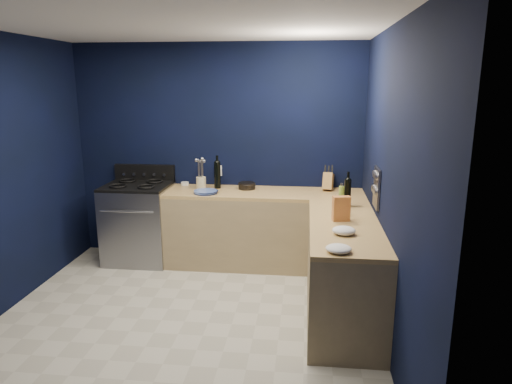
# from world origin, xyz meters

# --- Properties ---
(floor) EXTENTS (3.50, 3.50, 0.02)m
(floor) POSITION_xyz_m (0.00, 0.00, -0.01)
(floor) COLOR #AFAB9A
(floor) RESTS_ON ground
(ceiling) EXTENTS (3.50, 3.50, 0.02)m
(ceiling) POSITION_xyz_m (0.00, 0.00, 2.61)
(ceiling) COLOR silver
(ceiling) RESTS_ON ground
(wall_back) EXTENTS (3.50, 0.02, 2.60)m
(wall_back) POSITION_xyz_m (0.00, 1.76, 1.30)
(wall_back) COLOR black
(wall_back) RESTS_ON ground
(wall_right) EXTENTS (0.02, 3.50, 2.60)m
(wall_right) POSITION_xyz_m (1.76, 0.00, 1.30)
(wall_right) COLOR black
(wall_right) RESTS_ON ground
(wall_front) EXTENTS (3.50, 0.02, 2.60)m
(wall_front) POSITION_xyz_m (0.00, -1.76, 1.30)
(wall_front) COLOR black
(wall_front) RESTS_ON ground
(cab_back) EXTENTS (2.30, 0.63, 0.86)m
(cab_back) POSITION_xyz_m (0.60, 1.44, 0.43)
(cab_back) COLOR #9B855C
(cab_back) RESTS_ON floor
(top_back) EXTENTS (2.30, 0.63, 0.04)m
(top_back) POSITION_xyz_m (0.60, 1.44, 0.88)
(top_back) COLOR olive
(top_back) RESTS_ON cab_back
(cab_right) EXTENTS (0.63, 1.67, 0.86)m
(cab_right) POSITION_xyz_m (1.44, 0.29, 0.43)
(cab_right) COLOR #9B855C
(cab_right) RESTS_ON floor
(top_right) EXTENTS (0.63, 1.67, 0.04)m
(top_right) POSITION_xyz_m (1.44, 0.29, 0.88)
(top_right) COLOR olive
(top_right) RESTS_ON cab_right
(gas_range) EXTENTS (0.76, 0.66, 0.92)m
(gas_range) POSITION_xyz_m (-0.93, 1.42, 0.46)
(gas_range) COLOR gray
(gas_range) RESTS_ON floor
(oven_door) EXTENTS (0.59, 0.02, 0.42)m
(oven_door) POSITION_xyz_m (-0.93, 1.10, 0.45)
(oven_door) COLOR black
(oven_door) RESTS_ON gas_range
(cooktop) EXTENTS (0.76, 0.66, 0.03)m
(cooktop) POSITION_xyz_m (-0.93, 1.42, 0.94)
(cooktop) COLOR black
(cooktop) RESTS_ON gas_range
(backguard) EXTENTS (0.76, 0.06, 0.20)m
(backguard) POSITION_xyz_m (-0.93, 1.72, 1.04)
(backguard) COLOR black
(backguard) RESTS_ON gas_range
(spice_panel) EXTENTS (0.02, 0.28, 0.38)m
(spice_panel) POSITION_xyz_m (1.74, 0.55, 1.18)
(spice_panel) COLOR gray
(spice_panel) RESTS_ON wall_right
(wall_outlet) EXTENTS (0.09, 0.02, 0.13)m
(wall_outlet) POSITION_xyz_m (0.00, 1.74, 1.08)
(wall_outlet) COLOR white
(wall_outlet) RESTS_ON wall_back
(plate_stack) EXTENTS (0.29, 0.29, 0.03)m
(plate_stack) POSITION_xyz_m (-0.06, 1.28, 0.92)
(plate_stack) COLOR #3D52A7
(plate_stack) RESTS_ON top_back
(ramekin) EXTENTS (0.11, 0.11, 0.04)m
(ramekin) POSITION_xyz_m (-0.41, 1.68, 0.92)
(ramekin) COLOR white
(ramekin) RESTS_ON top_back
(utensil_crock) EXTENTS (0.13, 0.13, 0.14)m
(utensil_crock) POSITION_xyz_m (-0.16, 1.50, 0.97)
(utensil_crock) COLOR beige
(utensil_crock) RESTS_ON top_back
(wine_bottle_back) EXTENTS (0.08, 0.08, 0.32)m
(wine_bottle_back) POSITION_xyz_m (0.02, 1.56, 1.06)
(wine_bottle_back) COLOR black
(wine_bottle_back) RESTS_ON top_back
(lemon_basket) EXTENTS (0.24, 0.24, 0.08)m
(lemon_basket) POSITION_xyz_m (0.38, 1.56, 0.94)
(lemon_basket) COLOR black
(lemon_basket) RESTS_ON top_back
(knife_block) EXTENTS (0.15, 0.25, 0.24)m
(knife_block) POSITION_xyz_m (1.34, 1.62, 1.00)
(knife_block) COLOR olive
(knife_block) RESTS_ON top_back
(wine_bottle_right) EXTENTS (0.09, 0.09, 0.28)m
(wine_bottle_right) POSITION_xyz_m (1.50, 0.89, 1.04)
(wine_bottle_right) COLOR black
(wine_bottle_right) RESTS_ON top_right
(oil_bottle) EXTENTS (0.06, 0.06, 0.23)m
(oil_bottle) POSITION_xyz_m (1.43, 0.79, 1.02)
(oil_bottle) COLOR #85AC3A
(oil_bottle) RESTS_ON top_right
(spice_jar_near) EXTENTS (0.05, 0.05, 0.09)m
(spice_jar_near) POSITION_xyz_m (1.39, 0.59, 0.95)
(spice_jar_near) COLOR olive
(spice_jar_near) RESTS_ON top_right
(spice_jar_far) EXTENTS (0.05, 0.05, 0.09)m
(spice_jar_far) POSITION_xyz_m (1.47, 0.56, 0.94)
(spice_jar_far) COLOR olive
(spice_jar_far) RESTS_ON top_right
(crouton_bag) EXTENTS (0.17, 0.10, 0.23)m
(crouton_bag) POSITION_xyz_m (1.40, 0.38, 1.01)
(crouton_bag) COLOR #A82533
(crouton_bag) RESTS_ON top_right
(towel_front) EXTENTS (0.23, 0.21, 0.07)m
(towel_front) POSITION_xyz_m (1.40, -0.02, 0.93)
(towel_front) COLOR white
(towel_front) RESTS_ON top_right
(towel_end) EXTENTS (0.23, 0.21, 0.06)m
(towel_end) POSITION_xyz_m (1.33, -0.44, 0.93)
(towel_end) COLOR white
(towel_end) RESTS_ON top_right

